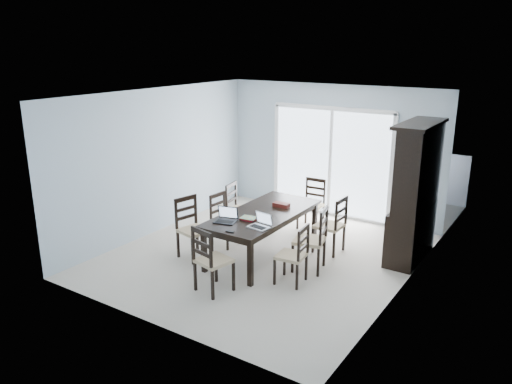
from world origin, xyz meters
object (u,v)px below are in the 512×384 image
chair_end_near (208,253)px  cell_phone (230,232)px  chair_left_mid (222,214)px  china_hutch (415,194)px  chair_end_far (313,198)px  chair_left_near (190,221)px  chair_left_far (236,203)px  laptop_silver (258,224)px  hot_tub (331,176)px  dining_table (263,217)px  chair_right_near (297,249)px  chair_right_mid (316,232)px  laptop_dark (225,219)px  game_box (281,205)px  chair_right_far (335,219)px

chair_end_near → cell_phone: chair_end_near is taller
chair_left_mid → china_hutch: bearing=117.0°
chair_end_far → chair_left_near: bearing=63.4°
chair_left_near → chair_left_far: (-0.02, 1.30, -0.04)m
chair_left_mid → cell_phone: (0.94, -1.05, 0.21)m
laptop_silver → hot_tub: bearing=108.9°
dining_table → china_hutch: bearing=31.7°
china_hutch → cell_phone: (-1.95, -2.25, -0.31)m
chair_right_near → chair_right_mid: chair_right_mid is taller
chair_left_mid → chair_end_near: 1.79m
chair_end_far → laptop_silver: size_ratio=3.20×
china_hutch → chair_left_near: (-3.00, -1.89, -0.47)m
laptop_silver → cell_phone: (-0.25, -0.37, -0.04)m
chair_left_near → laptop_dark: bearing=97.2°
chair_right_mid → chair_left_far: bearing=57.7°
chair_left_near → chair_right_mid: (1.93, 0.62, 0.01)m
laptop_dark → game_box: 1.15m
chair_end_far → game_box: (0.06, -1.28, 0.22)m
chair_end_near → laptop_dark: size_ratio=3.05×
chair_left_mid → laptop_silver: (1.18, -0.68, 0.26)m
laptop_dark → game_box: size_ratio=1.37×
game_box → chair_right_mid: bearing=-26.2°
cell_phone → chair_right_near: bearing=18.0°
dining_table → chair_left_mid: size_ratio=2.14×
laptop_silver → game_box: 1.05m
chair_end_far → chair_right_far: bearing=130.3°
chair_right_near → hot_tub: bearing=13.1°
chair_right_far → laptop_silver: (-0.59, -1.37, 0.21)m
chair_end_far → chair_left_mid: bearing=57.9°
china_hutch → chair_left_mid: (-2.89, -1.20, -0.53)m
chair_left_far → chair_right_near: (1.93, -1.23, -0.02)m
chair_right_near → laptop_silver: size_ratio=3.07×
chair_left_mid → laptop_dark: size_ratio=2.81×
chair_right_far → game_box: 0.90m
game_box → cell_phone: bearing=-91.4°
chair_left_near → chair_left_mid: chair_left_near is taller
chair_left_far → chair_right_far: bearing=84.3°
laptop_silver → hot_tub: size_ratio=0.18×
china_hutch → chair_end_near: bearing=-125.8°
china_hutch → chair_right_near: (-1.09, -1.83, -0.53)m
china_hutch → chair_right_near: 2.20m
cell_phone → chair_left_near: bearing=153.2°
cell_phone → hot_tub: (-0.61, 4.69, -0.30)m
chair_right_mid → laptop_silver: chair_right_mid is taller
laptop_silver → chair_left_near: bearing=-171.9°
chair_left_mid → chair_left_far: chair_left_far is taller
chair_right_far → laptop_silver: bearing=157.6°
chair_right_far → game_box: (-0.81, -0.35, 0.19)m
chair_left_near → game_box: bearing=146.1°
chair_left_near → chair_left_mid: 0.71m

